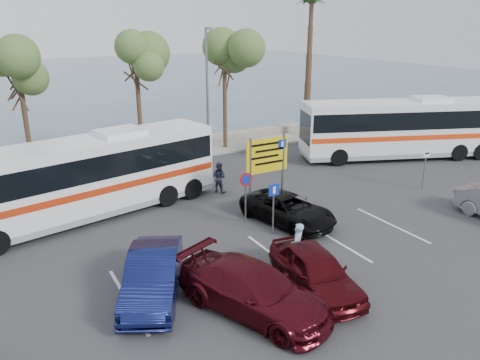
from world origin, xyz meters
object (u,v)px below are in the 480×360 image
pedestrian_near (297,246)px  car_blue (153,275)px  pedestrian_far (219,177)px  direction_sign (267,161)px  street_lamp_right (208,85)px  car_maroon (253,290)px  coach_bus_right (400,130)px  suv_black (288,209)px  car_red (315,271)px  coach_bus_left (86,180)px

pedestrian_near → car_blue: bearing=-45.7°
pedestrian_far → car_blue: bearing=109.7°
car_blue → pedestrian_near: size_ratio=2.62×
direction_sign → street_lamp_right: bearing=79.1°
car_maroon → coach_bus_right: bearing=8.1°
suv_black → pedestrian_near: size_ratio=2.60×
coach_bus_right → suv_black: coach_bus_right is taller
coach_bus_right → pedestrian_near: 16.68m
street_lamp_right → car_red: size_ratio=1.87×
car_blue → car_maroon: 3.35m
direction_sign → pedestrian_far: 3.77m
pedestrian_near → pedestrian_far: bearing=-134.5°
car_maroon → pedestrian_far: bearing=46.2°
direction_sign → car_blue: (-7.16, -4.37, -1.67)m
coach_bus_left → suv_black: 9.13m
coach_bus_left → car_maroon: coach_bus_left is taller
car_maroon → pedestrian_near: (2.74, 1.50, 0.13)m
coach_bus_right → car_red: 17.78m
car_red → pedestrian_far: (1.53, 10.00, 0.08)m
pedestrian_far → coach_bus_left: bearing=59.2°
direction_sign → coach_bus_right: 12.75m
street_lamp_right → pedestrian_far: (-2.82, -7.02, -3.79)m
street_lamp_right → pedestrian_far: bearing=-111.9°
car_maroon → pedestrian_far: 10.74m
pedestrian_near → direction_sign: bearing=-147.7°
car_blue → suv_black: car_blue is taller
coach_bus_right → pedestrian_near: coach_bus_right is taller
direction_sign → coach_bus_right: (12.30, 3.30, -0.60)m
street_lamp_right → suv_black: bearing=-99.2°
street_lamp_right → coach_bus_left: size_ratio=0.64×
direction_sign → pedestrian_near: bearing=-111.2°
street_lamp_right → car_blue: (-9.15, -14.69, -3.84)m
car_maroon → pedestrian_near: bearing=6.4°
street_lamp_right → direction_sign: 10.73m
direction_sign → car_blue: size_ratio=0.78×
car_maroon → pedestrian_near: 3.13m
suv_black → car_maroon: bearing=-146.5°
direction_sign → suv_black: size_ratio=0.79×
car_blue → pedestrian_far: size_ratio=2.83×
coach_bus_left → pedestrian_far: 6.75m
street_lamp_right → pedestrian_near: bearing=-104.5°
car_maroon → car_red: bearing=-22.3°
coach_bus_left → pedestrian_near: (5.49, -8.50, -0.90)m
car_blue → pedestrian_near: (5.14, -0.83, 0.12)m
direction_sign → pedestrian_far: size_ratio=2.21×
street_lamp_right → coach_bus_right: street_lamp_right is taller
pedestrian_near → car_maroon: bearing=-7.8°
direction_sign → car_blue: bearing=-148.6°
car_maroon → coach_bus_left: bearing=83.1°
car_blue → street_lamp_right: bearing=84.7°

